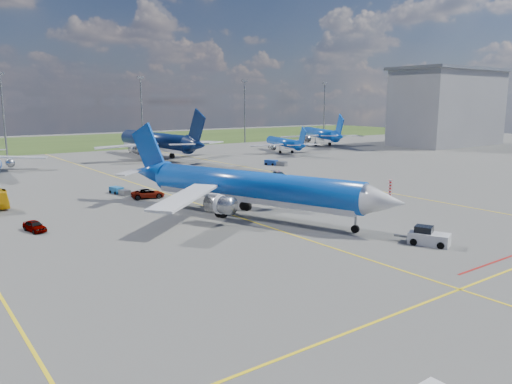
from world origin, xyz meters
TOP-DOWN VIEW (x-y plane):
  - ground at (0.00, 0.00)m, footprint 400.00×400.00m
  - grass_strip at (0.00, 150.00)m, footprint 400.00×80.00m
  - taxiway_lines at (0.17, 27.70)m, footprint 60.25×160.00m
  - floodlight_masts at (10.00, 110.00)m, footprint 202.20×0.50m
  - terminal_building at (120.00, 60.00)m, footprint 42.00×22.00m
  - warning_post at (26.00, 8.00)m, footprint 0.50×0.50m
  - bg_jet_n at (21.53, 82.33)m, footprint 38.87×50.30m
  - bg_jet_ne at (58.38, 73.38)m, footprint 31.45×36.30m
  - bg_jet_ene at (84.91, 85.81)m, footprint 45.55×50.54m
  - main_airliner at (1.56, 10.80)m, footprint 45.72×52.14m
  - pushback_tug at (8.99, -10.71)m, footprint 3.59×5.72m
  - service_car_a at (-23.14, 19.52)m, footprint 2.25×4.02m
  - service_car_b at (-4.04, 30.63)m, footprint 5.54×3.46m
  - service_car_c at (25.06, 34.13)m, footprint 3.23×5.19m
  - baggage_tug_w at (15.93, 22.00)m, footprint 1.82×4.90m
  - baggage_tug_c at (-6.33, 36.76)m, footprint 1.98×4.84m
  - baggage_tug_e at (37.26, 50.89)m, footprint 3.32×5.67m

SIDE VIEW (x-z plane):
  - ground at x=0.00m, z-range 0.00..0.00m
  - bg_jet_n at x=21.53m, z-range -6.46..6.46m
  - bg_jet_ne at x=58.38m, z-range -4.03..4.03m
  - bg_jet_ene at x=84.91m, z-range -5.41..5.41m
  - main_airliner at x=1.56m, z-range -5.72..5.72m
  - grass_strip at x=0.00m, z-range 0.00..0.01m
  - taxiway_lines at x=0.17m, z-range 0.00..0.02m
  - baggage_tug_c at x=-6.33m, z-range -0.03..1.02m
  - baggage_tug_w at x=15.93m, z-range -0.03..1.04m
  - baggage_tug_e at x=37.26m, z-range -0.04..1.20m
  - service_car_a at x=-23.14m, z-range 0.00..1.29m
  - service_car_c at x=25.06m, z-range 0.00..1.40m
  - service_car_b at x=-4.04m, z-range 0.00..1.43m
  - pushback_tug at x=8.99m, z-range -0.19..1.75m
  - warning_post at x=26.00m, z-range 0.00..3.00m
  - floodlight_masts at x=10.00m, z-range 1.21..23.91m
  - terminal_building at x=120.00m, z-range 0.07..26.07m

